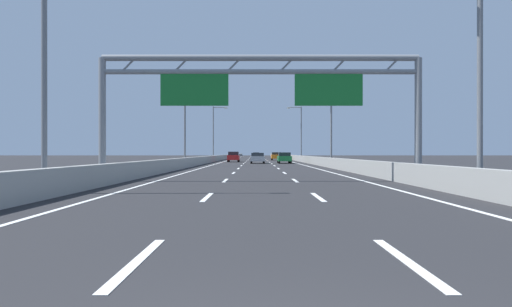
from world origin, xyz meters
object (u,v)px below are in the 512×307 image
object	(u,v)px
streetlamp_left_near	(52,41)
red_car	(235,157)
streetlamp_left_mid	(188,115)
streetlamp_right_far	(301,130)
streetlamp_right_near	(475,41)
streetlamp_left_far	(216,130)
streetlamp_right_mid	(330,115)
white_car	(258,155)
green_car	(286,158)
silver_car	(259,158)
orange_car	(278,156)
sign_gantry	(262,86)

from	to	relation	value
streetlamp_left_near	red_car	distance (m)	55.58
streetlamp_left_mid	streetlamp_right_far	xyz separation A→B (m)	(14.93, 32.87, 0.00)
streetlamp_right_near	streetlamp_left_far	size ratio (longest dim) A/B	1.00
streetlamp_right_mid	white_car	world-z (taller)	streetlamp_right_mid
green_car	streetlamp_right_near	bearing A→B (deg)	-85.13
streetlamp_right_near	silver_car	distance (m)	46.38
streetlamp_right_mid	silver_car	bearing A→B (deg)	120.56
streetlamp_right_far	white_car	size ratio (longest dim) A/B	2.10
streetlamp_right_far	orange_car	xyz separation A→B (m)	(-3.89, 5.70, -4.62)
streetlamp_left_mid	white_car	distance (m)	84.01
streetlamp_right_mid	streetlamp_right_far	bearing A→B (deg)	90.00
streetlamp_left_near	streetlamp_left_mid	size ratio (longest dim) A/B	1.00
streetlamp_left_near	orange_car	world-z (taller)	streetlamp_left_near
streetlamp_right_mid	streetlamp_left_mid	bearing A→B (deg)	180.00
streetlamp_right_near	orange_car	world-z (taller)	streetlamp_right_near
streetlamp_right_near	streetlamp_left_far	world-z (taller)	same
streetlamp_left_far	streetlamp_right_far	xyz separation A→B (m)	(14.93, 0.00, 0.00)
streetlamp_left_mid	streetlamp_right_near	bearing A→B (deg)	-65.57
streetlamp_left_near	white_car	distance (m)	116.75
streetlamp_right_mid	streetlamp_right_far	distance (m)	32.87
streetlamp_right_far	white_car	distance (m)	51.48
streetlamp_right_mid	silver_car	size ratio (longest dim) A/B	2.30
streetlamp_left_mid	streetlamp_right_mid	distance (m)	14.93
white_car	green_car	size ratio (longest dim) A/B	0.99
streetlamp_right_near	orange_car	size ratio (longest dim) A/B	2.13
streetlamp_right_near	streetlamp_right_mid	xyz separation A→B (m)	(0.00, 32.87, 0.00)
streetlamp_right_far	green_car	world-z (taller)	streetlamp_right_far
streetlamp_right_near	red_car	bearing A→B (deg)	101.37
streetlamp_left_far	orange_car	distance (m)	13.26
streetlamp_left_mid	orange_car	world-z (taller)	streetlamp_left_mid
streetlamp_left_far	streetlamp_right_near	bearing A→B (deg)	-77.20
red_car	green_car	world-z (taller)	red_car
streetlamp_left_near	red_car	xyz separation A→B (m)	(3.82, 55.26, -4.60)
orange_car	streetlamp_left_mid	bearing A→B (deg)	-105.97
streetlamp_right_near	streetlamp_right_mid	world-z (taller)	same
streetlamp_left_mid	green_car	distance (m)	17.73
red_car	white_car	bearing A→B (deg)	86.74
streetlamp_right_far	streetlamp_left_far	bearing A→B (deg)	180.00
streetlamp_right_near	green_car	size ratio (longest dim) A/B	2.08
sign_gantry	streetlamp_right_far	bearing A→B (deg)	82.77
streetlamp_right_mid	red_car	bearing A→B (deg)	116.40
streetlamp_right_far	white_car	bearing A→B (deg)	98.55
streetlamp_right_mid	orange_car	size ratio (longest dim) A/B	2.13
streetlamp_right_near	red_car	size ratio (longest dim) A/B	2.25
red_car	streetlamp_right_far	bearing A→B (deg)	43.31
streetlamp_right_near	streetlamp_left_mid	size ratio (longest dim) A/B	1.00
orange_car	green_car	bearing A→B (deg)	-90.05
streetlamp_right_far	orange_car	world-z (taller)	streetlamp_right_far
streetlamp_right_far	red_car	world-z (taller)	streetlamp_right_far
sign_gantry	green_car	bearing A→B (deg)	84.81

